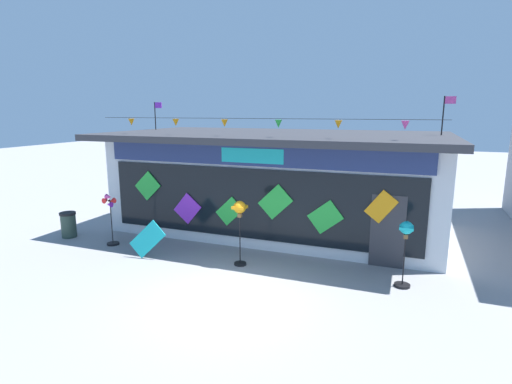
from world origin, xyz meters
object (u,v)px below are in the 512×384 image
wind_spinner_center_left (406,239)px  trash_bin (69,225)px  wind_spinner_far_left (110,213)px  wind_spinner_left (240,215)px  kite_shop_building (279,180)px  display_kite_on_ground (147,239)px

wind_spinner_center_left → trash_bin: wind_spinner_center_left is taller
wind_spinner_far_left → wind_spinner_left: 4.48m
kite_shop_building → wind_spinner_left: bearing=-87.9°
wind_spinner_center_left → display_kite_on_ground: (-6.92, -0.60, -0.63)m
kite_shop_building → display_kite_on_ground: bearing=-120.2°
wind_spinner_far_left → trash_bin: 2.02m
wind_spinner_far_left → trash_bin: size_ratio=1.93×
kite_shop_building → display_kite_on_ground: kite_shop_building is taller
wind_spinner_left → kite_shop_building: bearing=92.1°
wind_spinner_far_left → wind_spinner_center_left: wind_spinner_far_left is taller
kite_shop_building → wind_spinner_far_left: (-4.32, -3.81, -0.71)m
wind_spinner_left → trash_bin: wind_spinner_left is taller
wind_spinner_center_left → display_kite_on_ground: wind_spinner_center_left is taller
wind_spinner_left → wind_spinner_center_left: bearing=1.6°
wind_spinner_center_left → kite_shop_building: bearing=139.2°
wind_spinner_far_left → wind_spinner_left: (4.46, -0.09, 0.38)m
wind_spinner_left → wind_spinner_center_left: size_ratio=1.10×
display_kite_on_ground → wind_spinner_left: bearing=10.2°
trash_bin → wind_spinner_center_left: bearing=-0.6°
wind_spinner_left → trash_bin: bearing=178.0°
kite_shop_building → trash_bin: size_ratio=13.16×
display_kite_on_ground → trash_bin: bearing=169.1°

